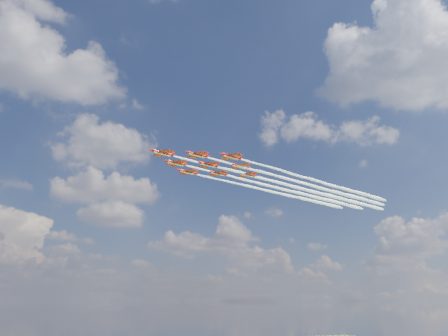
# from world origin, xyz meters

# --- Properties ---
(jet_lead) EXTENTS (108.99, 37.26, 2.56)m
(jet_lead) POSITION_xyz_m (32.37, 8.25, 86.81)
(jet_lead) COLOR red
(jet_row2_port) EXTENTS (108.99, 37.26, 2.56)m
(jet_row2_port) POSITION_xyz_m (43.94, 5.17, 86.81)
(jet_row2_port) COLOR red
(jet_row2_starb) EXTENTS (108.99, 37.26, 2.56)m
(jet_row2_starb) POSITION_xyz_m (40.17, 17.33, 86.81)
(jet_row2_starb) COLOR red
(jet_row3_port) EXTENTS (108.99, 37.26, 2.56)m
(jet_row3_port) POSITION_xyz_m (55.50, 2.08, 86.81)
(jet_row3_port) COLOR red
(jet_row3_centre) EXTENTS (108.99, 37.26, 2.56)m
(jet_row3_centre) POSITION_xyz_m (51.73, 14.25, 86.81)
(jet_row3_centre) COLOR red
(jet_row3_starb) EXTENTS (108.99, 37.26, 2.56)m
(jet_row3_starb) POSITION_xyz_m (47.96, 26.41, 86.81)
(jet_row3_starb) COLOR red
(jet_row4_port) EXTENTS (108.99, 37.26, 2.56)m
(jet_row4_port) POSITION_xyz_m (63.30, 11.17, 86.81)
(jet_row4_port) COLOR red
(jet_row4_starb) EXTENTS (108.99, 37.26, 2.56)m
(jet_row4_starb) POSITION_xyz_m (59.53, 23.33, 86.81)
(jet_row4_starb) COLOR red
(jet_tail) EXTENTS (108.99, 37.26, 2.56)m
(jet_tail) POSITION_xyz_m (71.10, 20.25, 86.81)
(jet_tail) COLOR red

